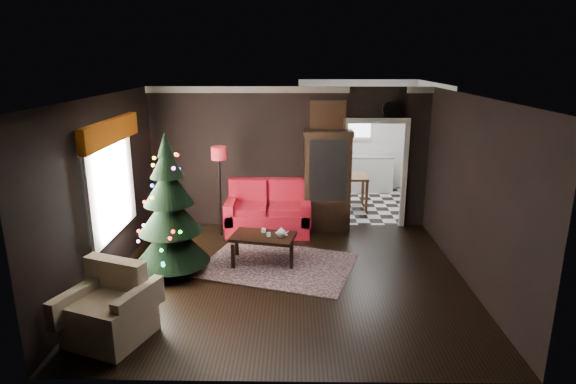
{
  "coord_description": "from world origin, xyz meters",
  "views": [
    {
      "loc": [
        0.11,
        -6.9,
        3.34
      ],
      "look_at": [
        0.0,
        0.9,
        1.15
      ],
      "focal_mm": 30.05,
      "sensor_mm": 36.0,
      "label": 1
    }
  ],
  "objects_px": {
    "christmas_tree": "(170,209)",
    "coffee_table": "(263,248)",
    "wall_clock": "(391,109)",
    "armchair": "(108,305)",
    "teapot": "(281,233)",
    "loveseat": "(268,208)",
    "kitchen_table": "(351,192)",
    "curio_cabinet": "(327,183)",
    "floor_lamp": "(220,194)"
  },
  "relations": [
    {
      "from": "coffee_table",
      "to": "wall_clock",
      "type": "bearing_deg",
      "value": 37.83
    },
    {
      "from": "floor_lamp",
      "to": "kitchen_table",
      "type": "bearing_deg",
      "value": 34.04
    },
    {
      "from": "christmas_tree",
      "to": "wall_clock",
      "type": "distance_m",
      "value": 4.58
    },
    {
      "from": "loveseat",
      "to": "wall_clock",
      "type": "height_order",
      "value": "wall_clock"
    },
    {
      "from": "christmas_tree",
      "to": "coffee_table",
      "type": "distance_m",
      "value": 1.68
    },
    {
      "from": "teapot",
      "to": "kitchen_table",
      "type": "xyz_separation_m",
      "value": [
        1.51,
        3.17,
        -0.18
      ]
    },
    {
      "from": "kitchen_table",
      "to": "armchair",
      "type": "bearing_deg",
      "value": -123.09
    },
    {
      "from": "loveseat",
      "to": "floor_lamp",
      "type": "bearing_deg",
      "value": -169.05
    },
    {
      "from": "curio_cabinet",
      "to": "floor_lamp",
      "type": "relative_size",
      "value": 1.04
    },
    {
      "from": "floor_lamp",
      "to": "kitchen_table",
      "type": "height_order",
      "value": "floor_lamp"
    },
    {
      "from": "armchair",
      "to": "wall_clock",
      "type": "bearing_deg",
      "value": 66.09
    },
    {
      "from": "loveseat",
      "to": "floor_lamp",
      "type": "relative_size",
      "value": 0.93
    },
    {
      "from": "kitchen_table",
      "to": "curio_cabinet",
      "type": "bearing_deg",
      "value": -114.44
    },
    {
      "from": "curio_cabinet",
      "to": "floor_lamp",
      "type": "distance_m",
      "value": 2.09
    },
    {
      "from": "curio_cabinet",
      "to": "armchair",
      "type": "xyz_separation_m",
      "value": [
        -2.88,
        -3.98,
        -0.49
      ]
    },
    {
      "from": "christmas_tree",
      "to": "wall_clock",
      "type": "xyz_separation_m",
      "value": [
        3.79,
        2.2,
        1.33
      ]
    },
    {
      "from": "wall_clock",
      "to": "christmas_tree",
      "type": "bearing_deg",
      "value": -149.87
    },
    {
      "from": "teapot",
      "to": "wall_clock",
      "type": "distance_m",
      "value": 3.35
    },
    {
      "from": "teapot",
      "to": "wall_clock",
      "type": "height_order",
      "value": "wall_clock"
    },
    {
      "from": "armchair",
      "to": "coffee_table",
      "type": "bearing_deg",
      "value": 74.11
    },
    {
      "from": "loveseat",
      "to": "kitchen_table",
      "type": "relative_size",
      "value": 2.27
    },
    {
      "from": "teapot",
      "to": "wall_clock",
      "type": "bearing_deg",
      "value": 43.11
    },
    {
      "from": "curio_cabinet",
      "to": "christmas_tree",
      "type": "xyz_separation_m",
      "value": [
        -2.59,
        -2.02,
        0.1
      ]
    },
    {
      "from": "teapot",
      "to": "wall_clock",
      "type": "relative_size",
      "value": 0.53
    },
    {
      "from": "armchair",
      "to": "teapot",
      "type": "height_order",
      "value": "armchair"
    },
    {
      "from": "teapot",
      "to": "coffee_table",
      "type": "bearing_deg",
      "value": 163.44
    },
    {
      "from": "wall_clock",
      "to": "kitchen_table",
      "type": "height_order",
      "value": "wall_clock"
    },
    {
      "from": "curio_cabinet",
      "to": "floor_lamp",
      "type": "xyz_separation_m",
      "value": [
        -2.05,
        -0.39,
        -0.12
      ]
    },
    {
      "from": "loveseat",
      "to": "coffee_table",
      "type": "height_order",
      "value": "loveseat"
    },
    {
      "from": "loveseat",
      "to": "armchair",
      "type": "height_order",
      "value": "loveseat"
    },
    {
      "from": "christmas_tree",
      "to": "coffee_table",
      "type": "xyz_separation_m",
      "value": [
        1.43,
        0.37,
        -0.8
      ]
    },
    {
      "from": "curio_cabinet",
      "to": "teapot",
      "type": "xyz_separation_m",
      "value": [
        -0.86,
        -1.74,
        -0.39
      ]
    },
    {
      "from": "floor_lamp",
      "to": "wall_clock",
      "type": "xyz_separation_m",
      "value": [
        3.25,
        0.57,
        1.55
      ]
    },
    {
      "from": "christmas_tree",
      "to": "teapot",
      "type": "height_order",
      "value": "christmas_tree"
    },
    {
      "from": "kitchen_table",
      "to": "coffee_table",
      "type": "bearing_deg",
      "value": -120.43
    },
    {
      "from": "coffee_table",
      "to": "armchair",
      "type": "bearing_deg",
      "value": -126.39
    },
    {
      "from": "armchair",
      "to": "coffee_table",
      "type": "distance_m",
      "value": 2.9
    },
    {
      "from": "curio_cabinet",
      "to": "wall_clock",
      "type": "xyz_separation_m",
      "value": [
        1.2,
        0.18,
        1.43
      ]
    },
    {
      "from": "armchair",
      "to": "kitchen_table",
      "type": "distance_m",
      "value": 6.46
    },
    {
      "from": "christmas_tree",
      "to": "armchair",
      "type": "relative_size",
      "value": 2.5
    },
    {
      "from": "kitchen_table",
      "to": "teapot",
      "type": "bearing_deg",
      "value": -115.38
    },
    {
      "from": "floor_lamp",
      "to": "christmas_tree",
      "type": "xyz_separation_m",
      "value": [
        -0.54,
        -1.63,
        0.22
      ]
    },
    {
      "from": "floor_lamp",
      "to": "curio_cabinet",
      "type": "bearing_deg",
      "value": 10.88
    },
    {
      "from": "kitchen_table",
      "to": "wall_clock",
      "type": "bearing_deg",
      "value": -66.25
    },
    {
      "from": "loveseat",
      "to": "teapot",
      "type": "height_order",
      "value": "loveseat"
    },
    {
      "from": "coffee_table",
      "to": "wall_clock",
      "type": "xyz_separation_m",
      "value": [
        2.36,
        1.83,
        2.13
      ]
    },
    {
      "from": "armchair",
      "to": "teapot",
      "type": "distance_m",
      "value": 3.02
    },
    {
      "from": "curio_cabinet",
      "to": "armchair",
      "type": "distance_m",
      "value": 4.94
    },
    {
      "from": "curio_cabinet",
      "to": "floor_lamp",
      "type": "height_order",
      "value": "curio_cabinet"
    },
    {
      "from": "floor_lamp",
      "to": "christmas_tree",
      "type": "relative_size",
      "value": 0.81
    }
  ]
}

